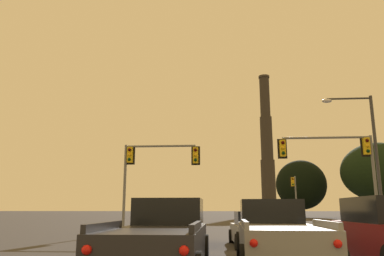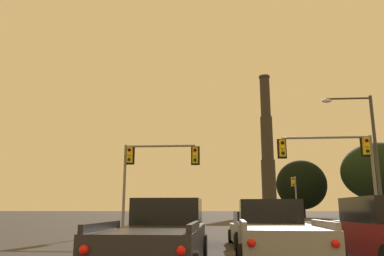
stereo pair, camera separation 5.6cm
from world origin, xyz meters
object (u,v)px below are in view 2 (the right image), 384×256
(traffic_light_overhead_left, at_px, (150,165))
(traffic_light_far_right, at_px, (295,192))
(hatchback_center_lane_front, at_px, (254,230))
(smokestack, at_px, (268,157))
(pickup_truck_left_lane_second, at_px, (160,239))
(traffic_light_overhead_right, at_px, (340,158))
(pickup_truck_center_lane_second, at_px, (275,236))
(street_lamp, at_px, (367,147))
(sedan_left_lane_front, at_px, (179,229))

(traffic_light_overhead_left, relative_size, traffic_light_far_right, 1.06)
(hatchback_center_lane_front, height_order, smokestack, smokestack)
(pickup_truck_left_lane_second, bearing_deg, smokestack, 81.17)
(traffic_light_overhead_left, bearing_deg, traffic_light_overhead_right, -4.46)
(pickup_truck_left_lane_second, distance_m, traffic_light_far_right, 38.03)
(traffic_light_far_right, relative_size, traffic_light_overhead_right, 0.90)
(pickup_truck_left_lane_second, xyz_separation_m, pickup_truck_center_lane_second, (3.00, 1.47, 0.00))
(pickup_truck_left_lane_second, relative_size, smokestack, 0.12)
(traffic_light_far_right, bearing_deg, pickup_truck_left_lane_second, -105.80)
(pickup_truck_center_lane_second, relative_size, smokestack, 0.12)
(traffic_light_overhead_right, xyz_separation_m, smokestack, (8.24, 99.37, 13.51))
(street_lamp, bearing_deg, hatchback_center_lane_front, -137.33)
(pickup_truck_center_lane_second, xyz_separation_m, traffic_light_overhead_left, (-6.11, 13.36, 3.56))
(pickup_truck_center_lane_second, relative_size, traffic_light_far_right, 1.03)
(sedan_left_lane_front, bearing_deg, traffic_light_far_right, 67.01)
(traffic_light_overhead_left, relative_size, street_lamp, 0.67)
(sedan_left_lane_front, height_order, street_lamp, street_lamp)
(traffic_light_overhead_right, bearing_deg, smokestack, 85.26)
(sedan_left_lane_front, height_order, traffic_light_overhead_left, traffic_light_overhead_left)
(pickup_truck_center_lane_second, height_order, traffic_light_far_right, traffic_light_far_right)
(traffic_light_far_right, bearing_deg, smokestack, 84.97)
(pickup_truck_left_lane_second, xyz_separation_m, smokestack, (17.09, 113.26, 17.28))
(traffic_light_overhead_right, bearing_deg, street_lamp, 8.37)
(street_lamp, bearing_deg, sedan_left_lane_front, -150.10)
(pickup_truck_left_lane_second, distance_m, traffic_light_overhead_left, 15.56)
(hatchback_center_lane_front, xyz_separation_m, street_lamp, (7.76, 7.15, 4.60))
(pickup_truck_center_lane_second, distance_m, hatchback_center_lane_front, 5.53)
(traffic_light_overhead_left, bearing_deg, traffic_light_far_right, 58.19)
(hatchback_center_lane_front, height_order, traffic_light_overhead_right, traffic_light_overhead_right)
(traffic_light_overhead_left, relative_size, smokestack, 0.12)
(pickup_truck_center_lane_second, xyz_separation_m, street_lamp, (7.63, 12.68, 4.46))
(pickup_truck_center_lane_second, height_order, hatchback_center_lane_front, pickup_truck_center_lane_second)
(traffic_light_overhead_right, bearing_deg, traffic_light_far_right, 86.27)
(traffic_light_overhead_right, distance_m, street_lamp, 1.92)
(hatchback_center_lane_front, xyz_separation_m, traffic_light_overhead_left, (-5.97, 7.83, 3.70))
(pickup_truck_left_lane_second, relative_size, traffic_light_overhead_right, 0.92)
(pickup_truck_left_lane_second, height_order, pickup_truck_center_lane_second, same)
(pickup_truck_left_lane_second, xyz_separation_m, traffic_light_overhead_right, (8.85, 13.89, 3.78))
(sedan_left_lane_front, bearing_deg, pickup_truck_left_lane_second, -89.64)
(pickup_truck_left_lane_second, bearing_deg, traffic_light_overhead_left, 101.61)
(hatchback_center_lane_front, height_order, traffic_light_overhead_left, traffic_light_overhead_left)
(traffic_light_far_right, bearing_deg, sedan_left_lane_front, -110.49)
(hatchback_center_lane_front, relative_size, smokestack, 0.09)
(traffic_light_overhead_right, relative_size, street_lamp, 0.70)
(pickup_truck_left_lane_second, height_order, smokestack, smokestack)
(pickup_truck_left_lane_second, xyz_separation_m, sedan_left_lane_front, (-0.39, 7.82, -0.14))
(hatchback_center_lane_front, bearing_deg, pickup_truck_center_lane_second, -91.32)
(traffic_light_overhead_left, xyz_separation_m, traffic_light_far_right, (13.44, 21.67, -0.81))
(traffic_light_overhead_left, xyz_separation_m, street_lamp, (13.73, -0.67, 0.90))
(pickup_truck_left_lane_second, distance_m, traffic_light_overhead_right, 16.90)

